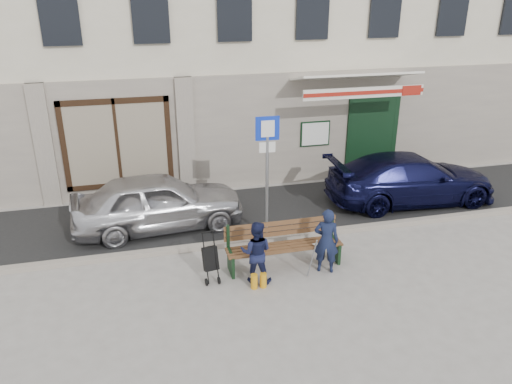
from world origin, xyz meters
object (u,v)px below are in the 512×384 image
object	(u,v)px
stroller	(210,260)
parking_sign	(267,158)
man	(326,241)
woman	(256,252)
bench	(282,246)
car_navy	(411,179)
car_silver	(158,202)

from	to	relation	value
stroller	parking_sign	bearing A→B (deg)	35.68
parking_sign	man	size ratio (longest dim) A/B	2.07
man	woman	world-z (taller)	man
bench	car_navy	bearing A→B (deg)	29.14
car_silver	man	world-z (taller)	man
parking_sign	man	bearing A→B (deg)	-65.21
car_navy	man	distance (m)	4.47
car_navy	parking_sign	world-z (taller)	parking_sign
parking_sign	bench	xyz separation A→B (m)	(-0.05, -1.38, -1.45)
man	car_navy	bearing A→B (deg)	-118.84
bench	man	size ratio (longest dim) A/B	1.75
stroller	car_silver	bearing A→B (deg)	98.65
car_silver	man	bearing A→B (deg)	-136.65
bench	stroller	world-z (taller)	stroller
parking_sign	man	world-z (taller)	parking_sign
car_silver	man	distance (m)	4.20
man	woman	size ratio (longest dim) A/B	1.07
car_navy	stroller	world-z (taller)	car_navy
bench	woman	world-z (taller)	woman
car_navy	man	bearing A→B (deg)	131.00
car_navy	stroller	distance (m)	6.34
stroller	car_navy	bearing A→B (deg)	14.68
parking_sign	woman	distance (m)	2.32
parking_sign	woman	bearing A→B (deg)	-109.27
parking_sign	car_navy	bearing A→B (deg)	15.42
car_navy	woman	bearing A→B (deg)	122.05
parking_sign	bench	world-z (taller)	parking_sign
bench	woman	distance (m)	0.80
bench	woman	xyz separation A→B (m)	(-0.65, -0.42, 0.18)
woman	man	bearing A→B (deg)	-157.92
car_silver	bench	distance (m)	3.36
parking_sign	man	distance (m)	2.29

